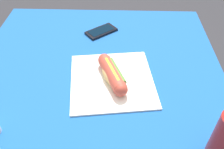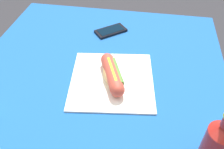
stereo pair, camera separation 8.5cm
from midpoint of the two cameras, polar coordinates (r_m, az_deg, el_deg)
name	(u,v)px [view 2 (the right image)]	position (r m, az deg, el deg)	size (l,w,h in m)	color
dining_table	(97,106)	(0.97, -1.12, -7.52)	(1.08, 0.95, 0.76)	brown
paper_wrapper	(112,80)	(0.87, 2.80, -1.44)	(0.30, 0.29, 0.01)	white
hot_dog	(112,74)	(0.85, 2.92, -0.01)	(0.20, 0.11, 0.05)	tan
cell_phone	(110,31)	(1.12, 1.77, 10.16)	(0.14, 0.15, 0.01)	black
soda_bottle	(216,148)	(0.66, 26.75, -15.27)	(0.07, 0.07, 0.22)	maroon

